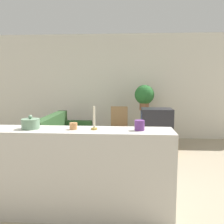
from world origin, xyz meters
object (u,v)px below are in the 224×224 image
Objects in this scene: television at (156,122)px; potted_plant at (144,96)px; wooden_chair at (119,125)px; couch at (65,140)px; decorative_bowl at (31,124)px.

television is 1.08m from potted_plant.
couch is at bearing -146.58° from wooden_chair.
wooden_chair is (1.10, 0.73, 0.21)m from couch.
potted_plant is at bearing 27.58° from wooden_chair.
wooden_chair is (-0.79, 0.63, -0.18)m from television.
potted_plant is 3.09× the size of decorative_bowl.
potted_plant is (0.60, 0.31, 0.66)m from wooden_chair.
wooden_chair is at bearing 141.23° from television.
potted_plant reaches higher than wooden_chair.
wooden_chair is 4.58× the size of decorative_bowl.
potted_plant is (-0.19, 0.95, 0.48)m from television.
decorative_bowl is at bearing -105.53° from wooden_chair.
wooden_chair is 0.94m from potted_plant.
couch is 8.93× the size of decorative_bowl.
couch is at bearing 96.14° from decorative_bowl.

